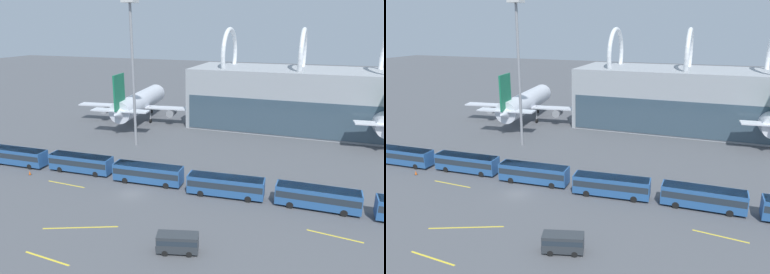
% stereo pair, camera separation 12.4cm
% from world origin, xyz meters
% --- Properties ---
extents(ground_plane, '(440.00, 440.00, 0.00)m').
position_xyz_m(ground_plane, '(0.00, 0.00, 0.00)').
color(ground_plane, '#515459').
extents(airliner_at_gate_near, '(33.58, 34.03, 14.45)m').
position_xyz_m(airliner_at_gate_near, '(-20.19, 41.73, 5.29)').
color(airliner_at_gate_near, silver).
rests_on(airliner_at_gate_near, ground_plane).
extents(airliner_at_gate_far, '(32.32, 33.95, 13.71)m').
position_xyz_m(airliner_at_gate_far, '(38.72, 48.53, 5.39)').
color(airliner_at_gate_far, silver).
rests_on(airliner_at_gate_far, ground_plane).
extents(shuttle_bus_0, '(11.85, 3.16, 3.16)m').
position_xyz_m(shuttle_bus_0, '(-26.41, 4.04, 1.86)').
color(shuttle_bus_0, '#285693').
rests_on(shuttle_bus_0, ground_plane).
extents(shuttle_bus_1, '(11.86, 3.21, 3.16)m').
position_xyz_m(shuttle_bus_1, '(-12.95, 4.98, 1.86)').
color(shuttle_bus_1, '#285693').
rests_on(shuttle_bus_1, ground_plane).
extents(shuttle_bus_2, '(11.90, 3.40, 3.16)m').
position_xyz_m(shuttle_bus_2, '(0.52, 4.65, 1.86)').
color(shuttle_bus_2, '#285693').
rests_on(shuttle_bus_2, ground_plane).
extents(shuttle_bus_3, '(11.94, 3.62, 3.16)m').
position_xyz_m(shuttle_bus_3, '(13.98, 4.18, 1.86)').
color(shuttle_bus_3, '#285693').
rests_on(shuttle_bus_3, ground_plane).
extents(shuttle_bus_4, '(11.79, 2.94, 3.16)m').
position_xyz_m(shuttle_bus_4, '(27.45, 4.62, 1.86)').
color(shuttle_bus_4, '#285693').
rests_on(shuttle_bus_4, ground_plane).
extents(service_van_foreground, '(5.15, 3.12, 2.34)m').
position_xyz_m(service_van_foreground, '(12.60, -12.28, 1.37)').
color(service_van_foreground, '#2D3338').
rests_on(service_van_foreground, ground_plane).
extents(floodlight_mast, '(2.68, 2.68, 30.33)m').
position_xyz_m(floodlight_mast, '(-11.11, 22.34, 20.05)').
color(floodlight_mast, gray).
rests_on(floodlight_mast, ground_plane).
extents(lane_stripe_2, '(7.42, 0.55, 0.01)m').
position_xyz_m(lane_stripe_2, '(-12.14, -0.51, 0.00)').
color(lane_stripe_2, yellow).
rests_on(lane_stripe_2, ground_plane).
extents(lane_stripe_3, '(6.78, 1.08, 0.01)m').
position_xyz_m(lane_stripe_3, '(29.89, -2.46, 0.00)').
color(lane_stripe_3, yellow).
rests_on(lane_stripe_3, ground_plane).
extents(lane_stripe_4, '(9.09, 3.98, 0.01)m').
position_xyz_m(lane_stripe_4, '(-1.42, -11.47, 0.00)').
color(lane_stripe_4, yellow).
rests_on(lane_stripe_4, ground_plane).
extents(lane_stripe_5, '(6.49, 0.76, 0.01)m').
position_xyz_m(lane_stripe_5, '(-0.95, -18.47, 0.00)').
color(lane_stripe_5, yellow).
rests_on(lane_stripe_5, ground_plane).
extents(traffic_cone_0, '(0.48, 0.48, 0.78)m').
position_xyz_m(traffic_cone_0, '(-20.79, 0.76, 0.38)').
color(traffic_cone_0, black).
rests_on(traffic_cone_0, ground_plane).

